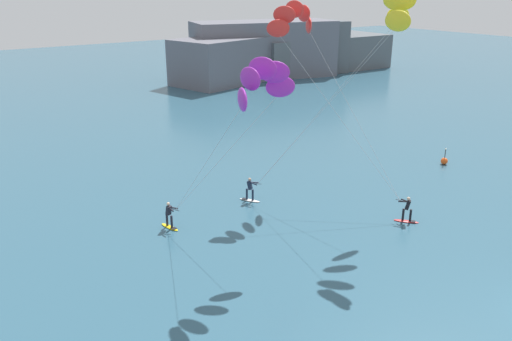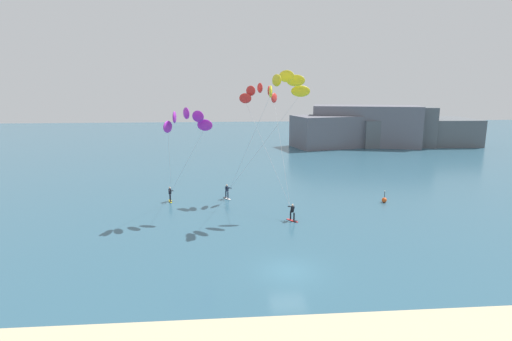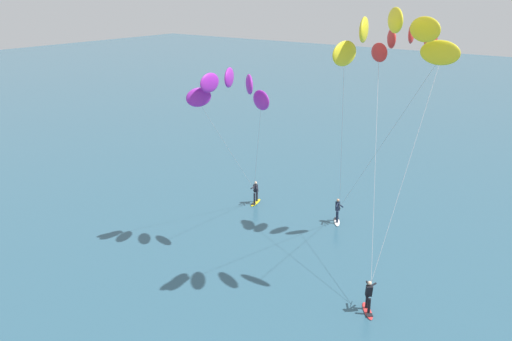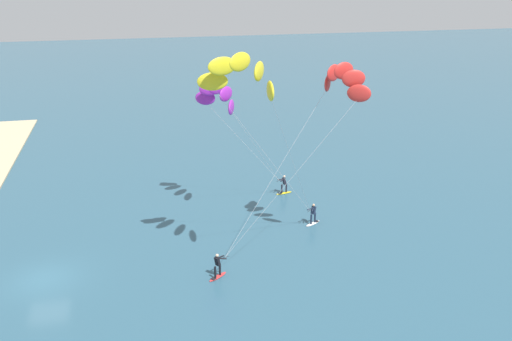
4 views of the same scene
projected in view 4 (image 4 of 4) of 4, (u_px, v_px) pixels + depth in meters
ground_plane at (45, 279)px, 35.65m from camera, size 240.00×240.00×0.00m
kitesurfer_nearshore at (337, 89)px, 35.65m from camera, size 5.31×10.54×13.00m
kitesurfer_mid_water at (221, 100)px, 42.23m from camera, size 5.41×8.29×10.73m
kitesurfer_far_out at (244, 82)px, 32.64m from camera, size 8.75×9.70×14.11m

